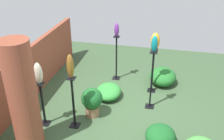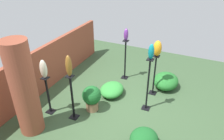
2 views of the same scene
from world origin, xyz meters
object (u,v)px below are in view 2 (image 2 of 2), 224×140
Objects in this scene: potted_plant_mid_right at (92,97)px; pedestal_ivory at (48,97)px; art_vase_teal at (151,52)px; pedestal_bronze at (72,99)px; art_vase_ivory at (43,69)px; art_vase_amber at (157,48)px; pedestal_teal at (148,87)px; brick_pillar at (24,89)px; art_vase_bronze at (69,66)px; art_vase_violet at (126,35)px; pedestal_violet at (125,61)px; pedestal_amber at (154,77)px.

pedestal_ivory is at bearing 119.78° from potted_plant_mid_right.
art_vase_teal is 1.82m from potted_plant_mid_right.
art_vase_teal reaches higher than pedestal_bronze.
art_vase_amber is at bearing -48.68° from art_vase_ivory.
brick_pillar is at bearing 129.74° from pedestal_teal.
art_vase_bronze is at bearing -83.41° from pedestal_ivory.
art_vase_ivory is 0.67× the size of potted_plant_mid_right.
art_vase_violet is at bearing -10.88° from pedestal_bronze.
art_vase_teal is (-1.18, -1.05, 1.01)m from pedestal_violet.
potted_plant_mid_right is at bearing -30.10° from pedestal_bronze.
pedestal_violet is at bearing 66.35° from pedestal_amber.
art_vase_violet is at bearing -19.93° from brick_pillar.
art_vase_ivory is (-2.29, 1.07, 0.65)m from pedestal_violet.
pedestal_bronze is at bearing 140.62° from art_vase_amber.
art_vase_teal is (0.00, 0.00, 0.94)m from pedestal_teal.
art_vase_ivory is at bearing 0.76° from brick_pillar.
art_vase_teal reaches higher than pedestal_amber.
brick_pillar reaches higher than pedestal_ivory.
pedestal_bronze is at bearing 125.26° from art_vase_teal.
pedestal_teal is 1.12× the size of pedestal_violet.
art_vase_ivory is (-1.85, 2.10, -0.15)m from art_vase_amber.
pedestal_teal reaches higher than pedestal_amber.
pedestal_ivory is at bearing 96.59° from art_vase_bronze.
art_vase_amber is at bearing 0.00° from pedestal_amber.
pedestal_amber is 2.45m from art_vase_bronze.
pedestal_violet is at bearing 66.35° from art_vase_amber.
potted_plant_mid_right is at bearing -37.72° from brick_pillar.
art_vase_teal is at bearing -178.10° from art_vase_amber.
art_vase_violet is (2.29, -1.07, 0.98)m from pedestal_ivory.
art_vase_violet is 0.54× the size of potted_plant_mid_right.
brick_pillar is at bearing 138.23° from pedestal_bronze.
art_vase_bronze reaches higher than pedestal_teal.
pedestal_violet is at bearing 41.79° from pedestal_teal.
art_vase_amber is at bearing -42.01° from potted_plant_mid_right.
brick_pillar is 4.74× the size of art_vase_ivory.
brick_pillar reaches higher than pedestal_amber.
pedestal_bronze is at bearing 140.62° from pedestal_amber.
art_vase_bronze is (0.07, -0.65, 0.95)m from pedestal_ivory.
pedestal_amber reaches higher than potted_plant_mid_right.
pedestal_amber is at bearing -48.68° from pedestal_ivory.
art_vase_bronze is (0.07, -0.65, 0.18)m from art_vase_ivory.
art_vase_violet is at bearing 0.00° from pedestal_violet.
art_vase_ivory is 0.91× the size of art_vase_bronze.
art_vase_teal reaches higher than pedestal_teal.
potted_plant_mid_right is (-1.78, 0.17, -0.19)m from pedestal_violet.
pedestal_ivory is at bearing 117.80° from art_vase_teal.
pedestal_bronze is 2.56× the size of art_vase_ivory.
pedestal_violet is (2.22, -0.43, 0.05)m from pedestal_bronze.
pedestal_bronze is 2.77× the size of art_vase_amber.
pedestal_bronze reaches higher than pedestal_ivory.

